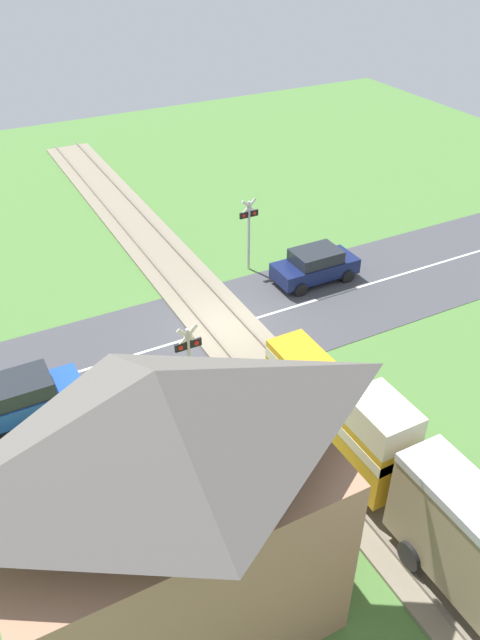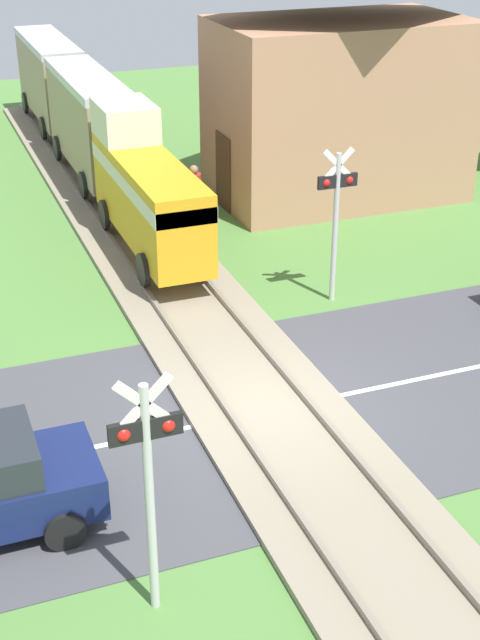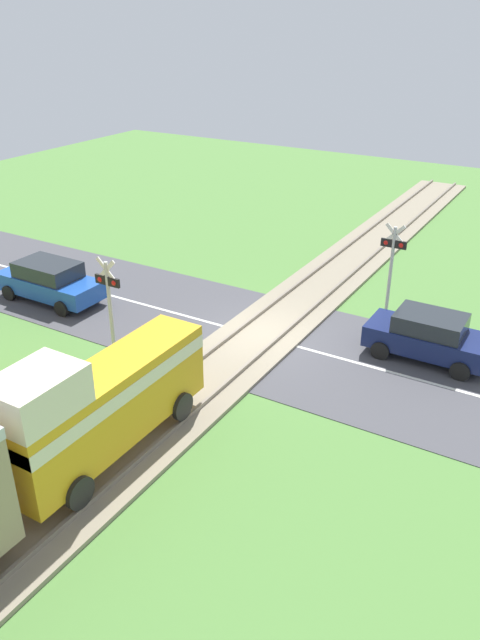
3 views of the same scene
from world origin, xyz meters
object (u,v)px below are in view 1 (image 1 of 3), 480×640
crossing_signal_east_approach (189,359)px  car_near_crossing (315,265)px  station_building (169,517)px  crossing_signal_west_approach (249,226)px  car_far_side (17,399)px  pedestrian_by_station (323,509)px

crossing_signal_east_approach → car_near_crossing: bearing=-148.0°
crossing_signal_east_approach → station_building: size_ratio=0.45×
crossing_signal_west_approach → station_building: station_building is taller
crossing_signal_east_approach → car_far_side: bearing=-24.2°
crossing_signal_west_approach → pedestrian_by_station: crossing_signal_west_approach is taller
crossing_signal_west_approach → pedestrian_by_station: 14.41m
car_near_crossing → pedestrian_by_station: (7.09, 11.12, -0.09)m
crossing_signal_east_approach → station_building: 7.44m
car_far_side → pedestrian_by_station: 10.44m
crossing_signal_west_approach → crossing_signal_east_approach: 9.77m
crossing_signal_east_approach → pedestrian_by_station: 6.23m
car_near_crossing → pedestrian_by_station: bearing=57.5°
car_near_crossing → crossing_signal_east_approach: size_ratio=1.10×
crossing_signal_west_approach → station_building: size_ratio=0.45×
car_far_side → crossing_signal_east_approach: 5.83m
crossing_signal_east_approach → station_building: (3.26, 6.51, 1.55)m
car_near_crossing → car_far_side: 13.81m
car_near_crossing → station_building: station_building is taller
car_near_crossing → crossing_signal_east_approach: 9.93m
car_far_side → pedestrian_by_station: (-6.42, 8.24, -0.10)m
car_near_crossing → crossing_signal_west_approach: size_ratio=1.10×
crossing_signal_west_approach → pedestrian_by_station: size_ratio=2.26×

